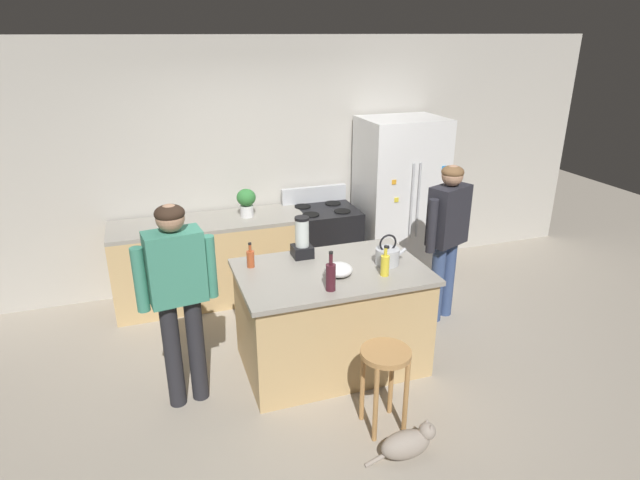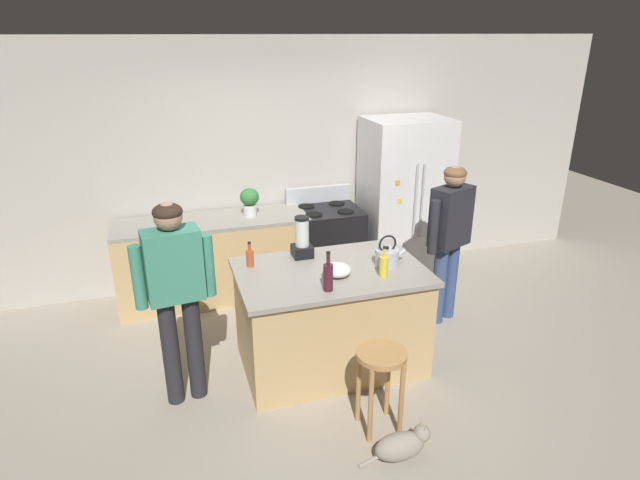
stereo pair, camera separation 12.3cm
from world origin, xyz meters
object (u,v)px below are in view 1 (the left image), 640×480
at_px(potted_plant, 246,201).
at_px(bottle_soda, 385,265).
at_px(kitchen_island, 331,317).
at_px(bar_stool, 385,368).
at_px(mixing_bowl, 339,270).
at_px(cat, 408,443).
at_px(bottle_cooking_sauce, 250,258).
at_px(blender_appliance, 302,240).
at_px(person_by_island_left, 178,288).
at_px(bottle_wine, 331,276).
at_px(person_by_sink_right, 447,229).
at_px(tea_kettle, 388,255).
at_px(refrigerator, 399,199).
at_px(stove_range, 322,246).

bearing_deg(potted_plant, bottle_soda, -67.10).
xyz_separation_m(kitchen_island, bar_stool, (0.08, -0.88, 0.05)).
distance_m(bar_stool, mixing_bowl, 0.88).
xyz_separation_m(cat, bottle_cooking_sauce, (-0.74, 1.48, 0.87)).
distance_m(cat, bottle_soda, 1.34).
xyz_separation_m(kitchen_island, cat, (0.12, -1.21, -0.34)).
bearing_deg(blender_appliance, person_by_island_left, -157.33).
bearing_deg(bottle_wine, cat, -73.71).
distance_m(person_by_sink_right, cat, 2.18).
height_order(person_by_sink_right, bottle_cooking_sauce, person_by_sink_right).
xyz_separation_m(kitchen_island, tea_kettle, (0.48, -0.05, 0.53)).
bearing_deg(refrigerator, tea_kettle, -119.96).
relative_size(bar_stool, potted_plant, 2.17).
bearing_deg(stove_range, mixing_bowl, -104.60).
distance_m(person_by_island_left, bottle_soda, 1.61).
bearing_deg(bottle_cooking_sauce, tea_kettle, -16.00).
bearing_deg(potted_plant, person_by_sink_right, -33.82).
height_order(blender_appliance, tea_kettle, blender_appliance).
bearing_deg(kitchen_island, bottle_cooking_sauce, 156.42).
height_order(bottle_cooking_sauce, bottle_wine, bottle_wine).
xyz_separation_m(person_by_sink_right, tea_kettle, (-0.85, -0.44, 0.02)).
bearing_deg(bar_stool, kitchen_island, 95.44).
bearing_deg(bottle_wine, bottle_cooking_sauce, 128.41).
distance_m(person_by_island_left, bottle_cooking_sauce, 0.73).
bearing_deg(potted_plant, mixing_bowl, -76.43).
bearing_deg(bottle_soda, person_by_island_left, 175.66).
xyz_separation_m(person_by_sink_right, potted_plant, (-1.72, 1.15, 0.12)).
distance_m(potted_plant, bottle_wine, 1.91).
height_order(kitchen_island, refrigerator, refrigerator).
bearing_deg(person_by_sink_right, cat, -126.96).
height_order(cat, bottle_cooking_sauce, bottle_cooking_sauce).
bearing_deg(refrigerator, potted_plant, 178.36).
bearing_deg(person_by_sink_right, mixing_bowl, -158.43).
bearing_deg(mixing_bowl, stove_range, 75.40).
xyz_separation_m(refrigerator, stove_range, (-0.93, 0.02, -0.47)).
height_order(potted_plant, mixing_bowl, potted_plant).
height_order(bottle_cooking_sauce, tea_kettle, tea_kettle).
distance_m(refrigerator, stove_range, 1.04).
relative_size(cat, blender_appliance, 1.43).
bearing_deg(person_by_sink_right, potted_plant, 146.18).
height_order(refrigerator, potted_plant, refrigerator).
height_order(kitchen_island, bottle_soda, bottle_soda).
bearing_deg(bottle_cooking_sauce, bottle_soda, -27.24).
distance_m(person_by_island_left, tea_kettle, 1.72).
bearing_deg(mixing_bowl, refrigerator, 50.07).
xyz_separation_m(kitchen_island, mixing_bowl, (0.01, -0.12, 0.50)).
height_order(kitchen_island, tea_kettle, tea_kettle).
relative_size(blender_appliance, tea_kettle, 1.32).
relative_size(stove_range, person_by_sink_right, 0.68).
bearing_deg(blender_appliance, kitchen_island, -66.12).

